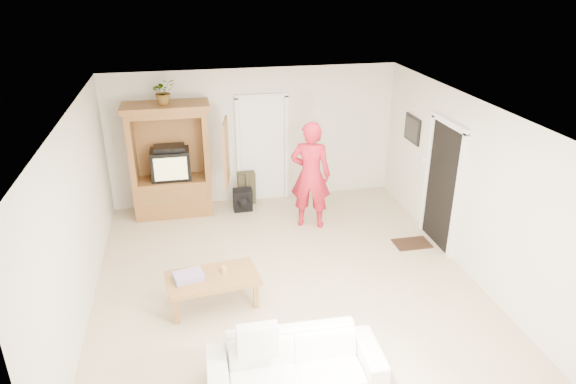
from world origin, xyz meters
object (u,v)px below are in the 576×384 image
coffee_table (212,280)px  man (311,175)px  armoire (172,167)px  sofa (295,364)px

coffee_table → man: bearing=40.7°
man → armoire: bearing=-2.7°
armoire → sofa: size_ratio=1.09×
armoire → coffee_table: bearing=-81.1°
man → coffee_table: size_ratio=1.49×
armoire → coffee_table: 3.15m
armoire → sofa: bearing=-75.0°
armoire → man: bearing=-23.4°
man → sofa: bearing=94.4°
man → sofa: 3.94m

